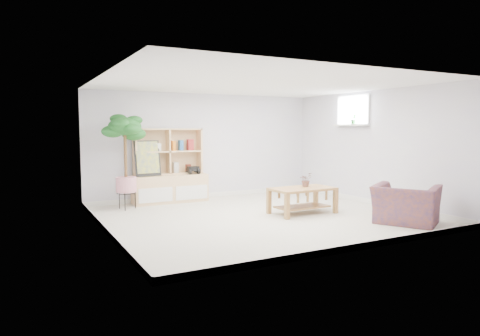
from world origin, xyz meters
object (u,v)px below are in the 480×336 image
storage_unit (170,166)px  armchair (406,202)px  coffee_table (302,201)px  floor_tree (126,162)px

storage_unit → armchair: (2.83, -3.90, -0.43)m
armchair → coffee_table: bearing=4.2°
storage_unit → armchair: bearing=-54.0°
storage_unit → floor_tree: (-1.04, -0.39, 0.14)m
storage_unit → armchair: storage_unit is taller
storage_unit → coffee_table: 3.03m
storage_unit → armchair: size_ratio=1.59×
armchair → floor_tree: bearing=18.1°
coffee_table → floor_tree: 3.53m
coffee_table → floor_tree: bearing=143.5°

